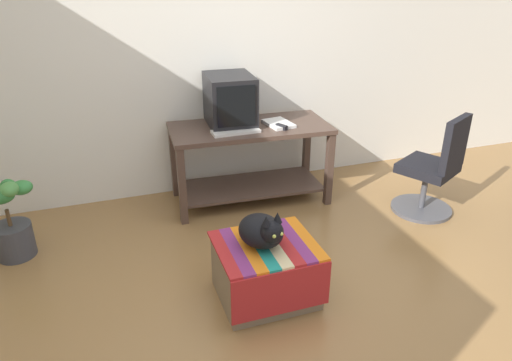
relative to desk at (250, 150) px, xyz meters
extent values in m
plane|color=olive|center=(-0.27, -1.60, -0.48)|extent=(14.00, 14.00, 0.00)
cube|color=silver|center=(-0.27, 0.45, 0.82)|extent=(8.00, 0.10, 2.60)
cube|color=#4C382D|center=(-0.66, -0.24, -0.15)|extent=(0.06, 0.06, 0.67)
cube|color=#4C382D|center=(0.63, -0.31, -0.15)|extent=(0.06, 0.06, 0.67)
cube|color=#4C382D|center=(0.66, 0.24, -0.15)|extent=(0.06, 0.06, 0.67)
cube|color=#4C382D|center=(-0.63, 0.31, -0.15)|extent=(0.06, 0.06, 0.67)
cube|color=#4C382D|center=(0.00, 0.00, -0.35)|extent=(1.30, 0.61, 0.02)
cube|color=#4C382D|center=(0.00, 0.00, 0.21)|extent=(1.41, 0.71, 0.04)
cube|color=black|center=(-0.15, 0.10, 0.24)|extent=(0.29, 0.35, 0.02)
cube|color=black|center=(-0.15, 0.10, 0.44)|extent=(0.41, 0.50, 0.43)
cube|color=black|center=(-0.16, -0.14, 0.45)|extent=(0.32, 0.03, 0.34)
cube|color=beige|center=(-0.17, -0.13, 0.24)|extent=(0.40, 0.16, 0.02)
cube|color=white|center=(0.24, -0.06, 0.24)|extent=(0.23, 0.31, 0.03)
cube|color=#7A664C|center=(-0.34, -1.36, -0.29)|extent=(0.60, 0.51, 0.38)
cube|color=#AD2323|center=(-0.34, -1.64, -0.26)|extent=(0.63, 0.01, 0.31)
cube|color=#AD2323|center=(-0.62, -1.36, -0.10)|extent=(0.08, 0.55, 0.02)
cube|color=#7A2D6B|center=(-0.54, -1.36, -0.10)|extent=(0.08, 0.55, 0.02)
cube|color=orange|center=(-0.46, -1.36, -0.10)|extent=(0.08, 0.55, 0.02)
cube|color=#1E897A|center=(-0.38, -1.36, -0.10)|extent=(0.08, 0.55, 0.02)
cube|color=beige|center=(-0.30, -1.36, -0.10)|extent=(0.08, 0.55, 0.02)
cube|color=#AD2323|center=(-0.23, -1.36, -0.10)|extent=(0.08, 0.55, 0.02)
cube|color=#7A2D6B|center=(-0.15, -1.36, -0.10)|extent=(0.08, 0.55, 0.02)
cube|color=orange|center=(-0.07, -1.36, -0.10)|extent=(0.08, 0.55, 0.02)
ellipsoid|color=black|center=(-0.37, -1.34, 0.01)|extent=(0.33, 0.37, 0.19)
sphere|color=black|center=(-0.35, -1.46, 0.06)|extent=(0.15, 0.15, 0.15)
cylinder|color=black|center=(-0.28, -1.23, -0.07)|extent=(0.22, 0.18, 0.04)
cone|color=black|center=(-0.38, -1.47, 0.15)|extent=(0.06, 0.06, 0.07)
cone|color=black|center=(-0.31, -1.45, 0.15)|extent=(0.06, 0.06, 0.07)
sphere|color=#C6D151|center=(-0.36, -1.52, 0.07)|extent=(0.02, 0.02, 0.02)
sphere|color=#C6D151|center=(-0.31, -1.51, 0.07)|extent=(0.02, 0.02, 0.02)
cylinder|color=#3D3D42|center=(-1.95, -0.31, -0.36)|extent=(0.28, 0.28, 0.26)
cylinder|color=brown|center=(-1.95, -0.31, -0.16)|extent=(0.03, 0.03, 0.13)
ellipsoid|color=#38843D|center=(-1.82, -0.31, 0.06)|extent=(0.15, 0.15, 0.10)
ellipsoid|color=#38843D|center=(-1.91, -0.23, 0.03)|extent=(0.12, 0.10, 0.14)
ellipsoid|color=#38843D|center=(-1.98, -0.22, 0.00)|extent=(0.21, 0.09, 0.10)
ellipsoid|color=#2D7033|center=(-1.94, -0.42, 0.06)|extent=(0.19, 0.12, 0.11)
ellipsoid|color=#4C8E42|center=(-1.88, -0.41, 0.10)|extent=(0.12, 0.15, 0.10)
cylinder|color=#4C4C51|center=(1.37, -0.70, -0.47)|extent=(0.52, 0.52, 0.03)
cylinder|color=#4C4C51|center=(1.37, -0.70, -0.28)|extent=(0.05, 0.05, 0.34)
cube|color=black|center=(1.37, -0.70, -0.07)|extent=(0.57, 0.57, 0.08)
cube|color=black|center=(1.45, -0.86, 0.19)|extent=(0.36, 0.23, 0.44)
cube|color=black|center=(0.23, -0.17, 0.25)|extent=(0.08, 0.11, 0.04)
cylinder|color=#B7B7BC|center=(0.32, -0.02, 0.23)|extent=(0.02, 0.14, 0.01)
camera|label=1|loc=(-1.22, -3.71, 1.53)|focal=33.12mm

